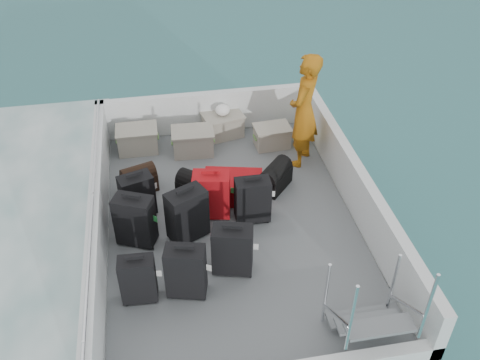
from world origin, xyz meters
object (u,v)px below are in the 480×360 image
at_px(crate_1, 193,142).
at_px(crate_3, 272,137).
at_px(suitcase_6, 232,250).
at_px(crate_2, 223,126).
at_px(crate_0, 138,140).
at_px(suitcase_5, 212,195).
at_px(suitcase_1, 135,221).
at_px(suitcase_0, 138,280).
at_px(passenger, 304,111).
at_px(suitcase_4, 187,215).
at_px(suitcase_3, 186,272).
at_px(suitcase_8, 233,187).
at_px(suitcase_7, 253,200).
at_px(suitcase_2, 137,196).

relative_size(crate_1, crate_3, 1.16).
distance_m(suitcase_6, crate_2, 3.08).
bearing_deg(crate_0, suitcase_5, -61.89).
distance_m(suitcase_1, crate_1, 2.16).
xyz_separation_m(suitcase_0, crate_2, (1.48, 3.31, -0.13)).
height_order(suitcase_5, crate_1, suitcase_5).
distance_m(suitcase_1, passenger, 2.97).
distance_m(suitcase_0, suitcase_5, 1.68).
relative_size(suitcase_6, crate_2, 1.08).
relative_size(suitcase_0, passenger, 0.35).
distance_m(suitcase_4, crate_2, 2.51).
bearing_deg(crate_0, crate_3, -6.91).
relative_size(suitcase_0, suitcase_1, 0.87).
distance_m(suitcase_3, crate_3, 3.32).
bearing_deg(suitcase_0, suitcase_4, 58.43).
xyz_separation_m(suitcase_0, suitcase_5, (1.02, 1.33, 0.03)).
distance_m(suitcase_0, passenger, 3.53).
height_order(suitcase_4, passenger, passenger).
xyz_separation_m(suitcase_1, crate_3, (2.22, 1.90, -0.20)).
bearing_deg(suitcase_8, crate_1, 32.73).
distance_m(suitcase_0, suitcase_4, 1.16).
bearing_deg(passenger, suitcase_7, -4.55).
bearing_deg(suitcase_4, suitcase_5, 19.90).
xyz_separation_m(suitcase_2, passenger, (2.53, 0.84, 0.58)).
distance_m(crate_0, crate_3, 2.17).
relative_size(suitcase_8, crate_1, 1.32).
relative_size(suitcase_6, crate_1, 1.06).
bearing_deg(crate_0, crate_2, 7.72).
distance_m(suitcase_0, crate_1, 3.05).
xyz_separation_m(suitcase_4, suitcase_7, (0.89, 0.19, -0.04)).
height_order(suitcase_2, crate_3, suitcase_2).
relative_size(suitcase_7, suitcase_8, 0.79).
xyz_separation_m(suitcase_0, suitcase_1, (-0.01, 0.97, 0.05)).
xyz_separation_m(suitcase_7, crate_2, (-0.07, 2.18, -0.14)).
relative_size(suitcase_2, crate_1, 1.02).
height_order(suitcase_0, suitcase_7, suitcase_7).
distance_m(suitcase_7, crate_3, 1.86).
bearing_deg(suitcase_0, suitcase_1, 93.28).
relative_size(crate_1, passenger, 0.35).
bearing_deg(crate_0, suitcase_8, -48.01).
bearing_deg(crate_1, suitcase_6, -85.82).
bearing_deg(crate_3, suitcase_7, -111.18).
distance_m(suitcase_1, suitcase_2, 0.55).
relative_size(crate_0, crate_3, 1.14).
height_order(suitcase_3, suitcase_5, suitcase_3).
bearing_deg(suitcase_4, suitcase_6, -81.68).
relative_size(suitcase_1, suitcase_3, 1.04).
xyz_separation_m(suitcase_1, crate_1, (0.94, 1.93, -0.17)).
relative_size(suitcase_6, suitcase_7, 1.02).
bearing_deg(suitcase_5, suitcase_0, -116.52).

